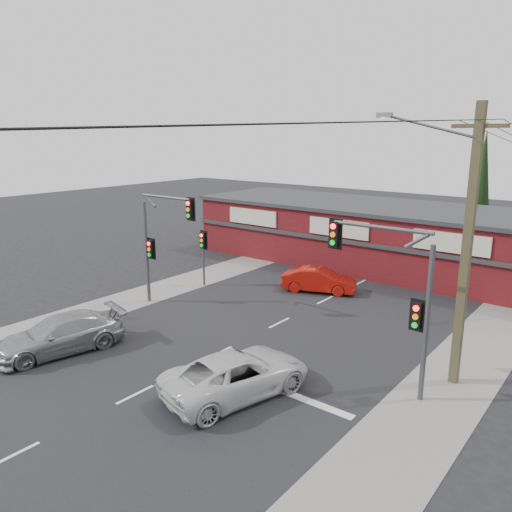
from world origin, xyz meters
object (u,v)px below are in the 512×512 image
Objects in this scene: white_suv at (237,374)px; silver_suv at (60,334)px; shop_building at (380,235)px; red_sedan at (319,280)px; utility_pole at (464,239)px.

white_suv is 8.33m from silver_suv.
shop_building reaches higher than silver_suv.
white_suv is at bearing 175.84° from red_sedan.
utility_pole is at bearing 42.67° from silver_suv.
white_suv is 0.20× the size of shop_building.
silver_suv reaches higher than red_sedan.
white_suv is 9.19m from utility_pole.
silver_suv is 16.31m from utility_pole.
silver_suv is 14.42m from red_sedan.
shop_building is at bearing -23.11° from red_sedan.
silver_suv is at bearing 140.71° from red_sedan.
white_suv is at bearing 27.19° from silver_suv.
utility_pole reaches higher than white_suv.
white_suv is 12.49m from red_sedan.
shop_building is at bearing 123.76° from utility_pole.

